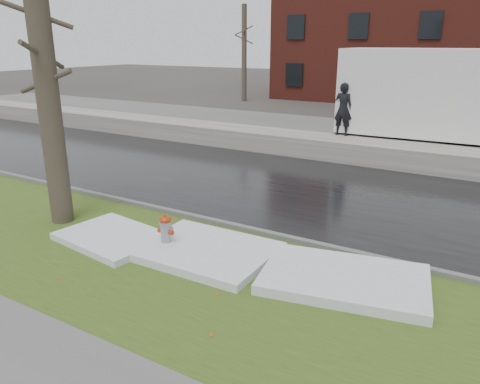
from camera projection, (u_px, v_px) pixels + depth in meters
The scene contains 15 objects.
ground at pixel (205, 244), 9.80m from camera, with size 120.00×120.00×0.00m, color #47423D.
verge at pixel (167, 267), 8.77m from camera, with size 60.00×4.50×0.04m, color #314918.
road at pixel (295, 189), 13.47m from camera, with size 60.00×7.00×0.03m, color black.
parking_lot at pixel (376, 139), 20.41m from camera, with size 60.00×9.00×0.03m, color slate.
curb at pixel (230, 226), 10.60m from camera, with size 60.00×0.15×0.14m, color slate.
snowbank at pixel (344, 149), 16.79m from camera, with size 60.00×1.60×0.75m, color #B6B2A6.
bg_tree_left at pixel (244, 52), 32.61m from camera, with size 1.40×1.62×6.50m.
bg_tree_center at pixel (346, 52), 32.94m from camera, with size 1.40×1.62×6.50m.
fire_hydrant at pixel (166, 231), 9.38m from camera, with size 0.36×0.31×0.74m.
tree at pixel (46, 84), 10.04m from camera, with size 1.26×1.46×6.22m.
box_truck at pixel (464, 102), 16.35m from camera, with size 11.56×3.19×3.84m.
worker at pixel (343, 109), 17.03m from camera, with size 0.70×0.46×1.91m, color black.
snow_patch_near at pixel (206, 251), 9.21m from camera, with size 2.60×2.00×0.16m, color white.
snow_patch_far at pixel (113, 237), 9.88m from camera, with size 2.20×1.60×0.14m, color white.
snow_patch_side at pixel (344, 279), 8.09m from camera, with size 2.80×1.80×0.18m, color white.
Camera 1 is at (5.26, -7.33, 4.05)m, focal length 35.00 mm.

